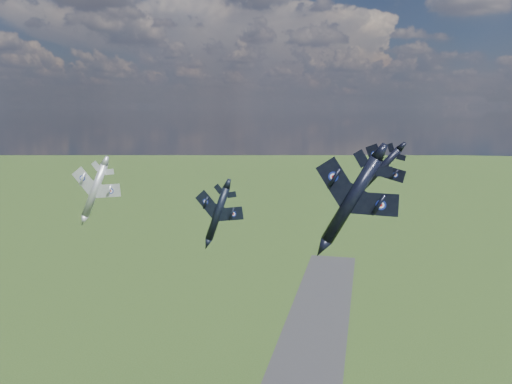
% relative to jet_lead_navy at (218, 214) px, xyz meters
% --- Properties ---
extents(jet_lead_navy, '(10.54, 13.50, 5.60)m').
position_rel_jet_lead_navy_xyz_m(jet_lead_navy, '(0.00, 0.00, 0.00)').
color(jet_lead_navy, black).
extents(jet_right_navy, '(13.64, 17.59, 8.60)m').
position_rel_jet_lead_navy_xyz_m(jet_right_navy, '(21.58, -14.85, 5.82)').
color(jet_right_navy, black).
extents(jet_high_navy, '(12.82, 15.62, 8.42)m').
position_rel_jet_lead_navy_xyz_m(jet_high_navy, '(25.65, 17.40, 5.88)').
color(jet_high_navy, black).
extents(jet_left_silver, '(11.56, 14.63, 6.43)m').
position_rel_jet_lead_navy_xyz_m(jet_left_silver, '(-22.68, 1.49, 2.72)').
color(jet_left_silver, '#A2A6AC').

